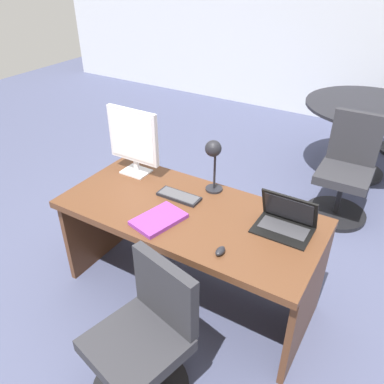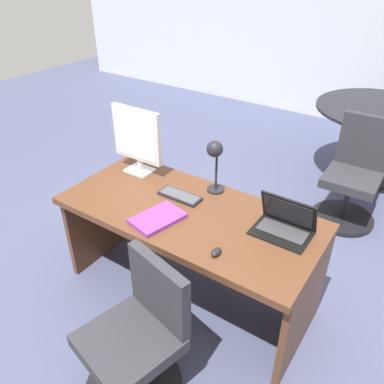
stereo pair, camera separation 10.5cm
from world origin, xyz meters
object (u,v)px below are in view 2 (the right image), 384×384
desk (192,230)px  laptop (285,221)px  keyboard (180,196)px  desk_lamp (215,156)px  office_chair (138,345)px  meeting_chair_near (352,180)px  mouse (216,252)px  book (158,218)px  monitor (137,137)px  meeting_table (379,126)px

desk → laptop: (0.59, 0.11, 0.26)m
desk → keyboard: (-0.14, 0.05, 0.20)m
desk_lamp → office_chair: 1.24m
meeting_chair_near → mouse: bearing=-99.4°
laptop → desk_lamp: (-0.58, 0.13, 0.21)m
desk → mouse: size_ratio=21.16×
laptop → book: laptop is taller
office_chair → keyboard: bearing=110.6°
mouse → monitor: bearing=153.4°
desk_lamp → meeting_table: desk_lamp is taller
desk → monitor: monitor is taller
desk_lamp → office_chair: (0.16, -1.04, -0.67)m
office_chair → meeting_table: office_chair is taller
keyboard → mouse: mouse is taller
laptop → meeting_chair_near: meeting_chair_near is taller
keyboard → office_chair: office_chair is taller
meeting_chair_near → book: bearing=-113.3°
monitor → meeting_table: monitor is taller
mouse → book: (-0.47, 0.07, -0.00)m
desk_lamp → meeting_chair_near: bearing=63.6°
laptop → keyboard: laptop is taller
office_chair → meeting_chair_near: bearing=78.1°
desk → monitor: 0.79m
monitor → meeting_table: 2.64m
laptop → desk_lamp: desk_lamp is taller
monitor → meeting_chair_near: 2.00m
desk → laptop: bearing=10.7°
desk_lamp → book: size_ratio=1.08×
mouse → book: bearing=171.4°
desk_lamp → office_chair: desk_lamp is taller
mouse → desk: bearing=140.1°
desk_lamp → meeting_table: (0.65, 2.22, -0.40)m
desk_lamp → meeting_table: bearing=73.8°
mouse → office_chair: office_chair is taller
mouse → meeting_table: meeting_table is taller
desk → meeting_table: size_ratio=1.30×
keyboard → meeting_table: 2.54m
laptop → book: (-0.69, -0.35, -0.05)m
desk → meeting_table: (0.66, 2.46, 0.07)m
keyboard → desk_lamp: (0.16, 0.19, 0.27)m
desk → meeting_chair_near: bearing=66.7°
mouse → meeting_table: bearing=83.9°
book → meeting_chair_near: (0.78, 1.81, -0.35)m
keyboard → desk_lamp: desk_lamp is taller
monitor → meeting_chair_near: (1.29, 1.39, -0.62)m
monitor → desk_lamp: bearing=5.5°
desk → monitor: size_ratio=3.45×
book → office_chair: size_ratio=0.42×
book → meeting_table: 2.81m
laptop → book: size_ratio=0.95×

